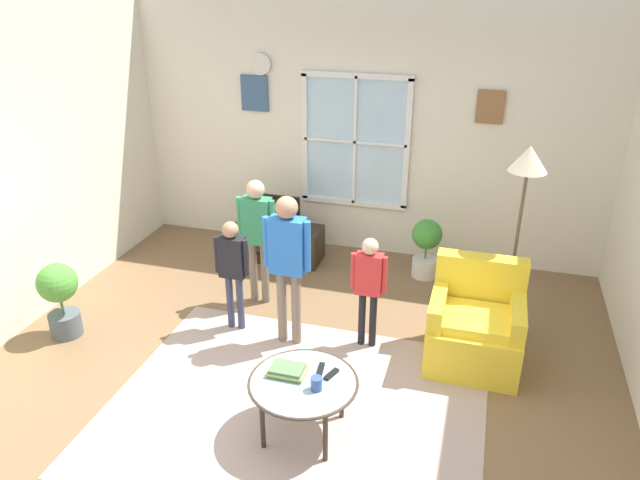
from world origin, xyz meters
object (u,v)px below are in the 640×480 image
person_blue_shirt (288,254)px  person_red_shirt (369,280)px  tv_stand (278,243)px  television (276,211)px  remote_near_books (331,374)px  remote_near_cup (321,369)px  potted_plant_by_window (426,245)px  book_stack (287,370)px  potted_plant_corner (60,295)px  cup (316,384)px  person_black_shirt (232,263)px  armchair (475,327)px  floor_lamp (526,179)px  person_green_shirt (257,228)px  coffee_table (303,385)px

person_blue_shirt → person_red_shirt: bearing=11.6°
tv_stand → television: (0.00, -0.00, 0.40)m
remote_near_books → remote_near_cup: bearing=158.3°
remote_near_books → potted_plant_by_window: bearing=81.9°
television → remote_near_books: (1.33, -2.52, -0.13)m
remote_near_books → person_blue_shirt: person_blue_shirt is taller
book_stack → person_blue_shirt: (-0.34, 1.02, 0.39)m
tv_stand → television: television is taller
television → potted_plant_corner: television is taller
book_stack → person_red_shirt: 1.22m
cup → person_black_shirt: size_ratio=0.09×
armchair → floor_lamp: size_ratio=0.49×
television → person_red_shirt: size_ratio=0.52×
person_green_shirt → potted_plant_by_window: bearing=33.1°
person_green_shirt → potted_plant_by_window: (1.53, 1.00, -0.43)m
book_stack → person_red_shirt: bearing=73.7°
person_blue_shirt → potted_plant_corner: bearing=-166.9°
television → remote_near_books: bearing=-62.2°
remote_near_cup → cup: bearing=-81.8°
person_black_shirt → coffee_table: bearing=-48.2°
coffee_table → potted_plant_corner: (-2.48, 0.60, -0.01)m
potted_plant_by_window → television: bearing=-178.8°
potted_plant_by_window → floor_lamp: size_ratio=0.37×
person_black_shirt → potted_plant_by_window: (1.56, 1.52, -0.30)m
tv_stand → cup: 2.99m
book_stack → remote_near_books: 0.31m
person_blue_shirt → person_green_shirt: 0.80m
television → book_stack: (1.02, -2.59, -0.11)m
person_blue_shirt → potted_plant_by_window: person_blue_shirt is taller
book_stack → potted_plant_corner: 2.42m
television → person_red_shirt: bearing=-46.3°
person_red_shirt → floor_lamp: size_ratio=0.59×
potted_plant_corner → tv_stand: bearing=56.8°
remote_near_books → remote_near_cup: (-0.09, 0.04, 0.00)m
person_red_shirt → potted_plant_corner: (-2.69, -0.61, -0.24)m
tv_stand → person_black_shirt: size_ratio=0.95×
book_stack → person_red_shirt: size_ratio=0.26×
television → person_red_shirt: person_red_shirt is taller
person_black_shirt → potted_plant_by_window: person_black_shirt is taller
tv_stand → person_blue_shirt: person_blue_shirt is taller
person_red_shirt → remote_near_cup: bearing=-96.6°
coffee_table → person_blue_shirt: person_blue_shirt is taller
cup → potted_plant_corner: (-2.60, 0.66, -0.08)m
potted_plant_by_window → potted_plant_corner: 3.66m
tv_stand → potted_plant_by_window: size_ratio=1.54×
coffee_table → person_green_shirt: (-0.99, 1.67, 0.38)m
floor_lamp → cup: bearing=-124.3°
tv_stand → armchair: bearing=-31.4°
tv_stand → person_green_shirt: (0.16, -0.97, 0.61)m
person_blue_shirt → potted_plant_corner: (-2.01, -0.47, -0.46)m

